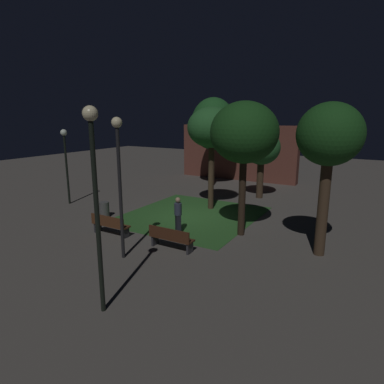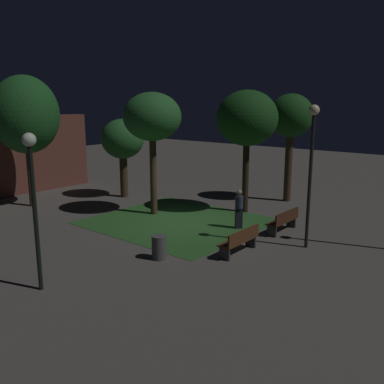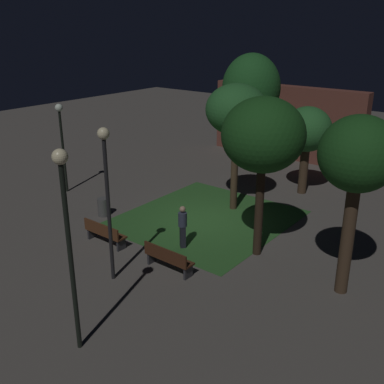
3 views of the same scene
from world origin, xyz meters
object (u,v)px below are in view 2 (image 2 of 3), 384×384
bench_front_right (284,220)px  tree_left_canopy (247,119)px  trash_bin (159,247)px  tree_lawn_side (152,118)px  tree_tall_center (25,115)px  pedestrian (239,208)px  tree_back_right (291,118)px  lamp_post_plaza_east (311,154)px  tree_back_left (123,140)px  bench_path_side (240,240)px  lamp_post_path_center (33,185)px

bench_front_right → tree_left_canopy: size_ratio=0.32×
trash_bin → tree_lawn_side: bearing=46.4°
bench_front_right → tree_tall_center: bearing=109.3°
tree_left_canopy → pedestrian: 4.37m
tree_back_right → lamp_post_plaza_east: tree_back_right is taller
tree_back_left → trash_bin: bearing=-124.6°
bench_path_side → lamp_post_plaza_east: (2.03, -1.44, 2.84)m
lamp_post_plaza_east → trash_bin: (-4.11, 3.22, -2.93)m
tree_lawn_side → pedestrian: bearing=-82.2°
tree_tall_center → pedestrian: 11.07m
bench_path_side → trash_bin: (-2.08, 1.78, -0.09)m
lamp_post_path_center → lamp_post_plaza_east: size_ratio=0.86×
lamp_post_path_center → tree_back_right: bearing=-1.3°
tree_left_canopy → pedestrian: bearing=-152.7°
tree_left_canopy → tree_back_right: tree_left_canopy is taller
tree_left_canopy → trash_bin: tree_left_canopy is taller
tree_left_canopy → lamp_post_plaza_east: tree_left_canopy is taller
bench_path_side → tree_lawn_side: size_ratio=0.33×
bench_front_right → tree_left_canopy: tree_left_canopy is taller
tree_back_left → pedestrian: bearing=-96.6°
tree_left_canopy → tree_back_left: (-1.47, 6.74, -1.23)m
tree_tall_center → tree_left_canopy: bearing=-56.6°
tree_left_canopy → trash_bin: size_ratio=7.10×
lamp_post_path_center → tree_tall_center: bearing=61.3°
bench_front_right → lamp_post_path_center: (-8.89, 2.69, 2.44)m
tree_back_right → tree_lawn_side: bearing=150.7°
bench_path_side → lamp_post_plaza_east: lamp_post_plaza_east is taller
tree_left_canopy → lamp_post_path_center: (-10.59, -0.19, -1.36)m
bench_path_side → tree_tall_center: tree_tall_center is taller
tree_lawn_side → tree_back_left: tree_lawn_side is taller
tree_lawn_side → tree_back_right: (6.25, -3.50, -0.10)m
bench_front_right → lamp_post_path_center: 9.61m
pedestrian → tree_tall_center: bearing=108.5°
bench_path_side → tree_tall_center: bearing=94.6°
tree_tall_center → lamp_post_path_center: 10.23m
lamp_post_plaza_east → trash_bin: 5.99m
tree_tall_center → tree_back_left: (4.26, -1.95, -1.37)m
tree_left_canopy → tree_tall_center: size_ratio=0.89×
lamp_post_plaza_east → lamp_post_path_center: bearing=152.1°
tree_back_right → trash_bin: size_ratio=6.94×
tree_back_left → lamp_post_path_center: 11.45m
tree_lawn_side → lamp_post_plaza_east: size_ratio=1.10×
bench_path_side → tree_back_left: (3.33, 9.62, 2.58)m
tree_lawn_side → lamp_post_path_center: tree_lawn_side is taller
tree_tall_center → lamp_post_plaza_east: (2.96, -13.01, -1.10)m
lamp_post_plaza_east → tree_left_canopy: bearing=57.3°
tree_back_left → tree_lawn_side: bearing=-111.9°
tree_left_canopy → tree_back_left: tree_left_canopy is taller
tree_back_right → lamp_post_path_center: tree_back_right is taller
tree_tall_center → trash_bin: bearing=-96.7°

